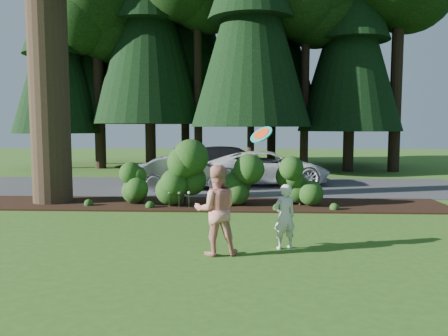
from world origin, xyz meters
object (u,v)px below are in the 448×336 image
(car_white_suv, at_px, (268,168))
(adult, at_px, (216,210))
(car_dark_suv, at_px, (233,163))
(frisbee, at_px, (261,134))
(car_silver_wagon, at_px, (186,172))
(child, at_px, (285,216))

(car_white_suv, relative_size, adult, 2.95)
(car_dark_suv, xyz_separation_m, adult, (-0.02, -11.77, 0.07))
(adult, bearing_deg, frisbee, -168.27)
(car_dark_suv, distance_m, frisbee, 11.58)
(car_silver_wagon, xyz_separation_m, child, (3.11, -8.34, -0.03))
(child, bearing_deg, adult, -3.83)
(car_silver_wagon, relative_size, frisbee, 7.67)
(car_white_suv, bearing_deg, child, 172.31)
(child, relative_size, frisbee, 2.53)
(car_dark_suv, bearing_deg, car_white_suv, -140.00)
(child, relative_size, adult, 0.76)
(car_dark_suv, bearing_deg, frisbee, 177.90)
(car_dark_suv, xyz_separation_m, frisbee, (0.85, -11.44, 1.52))
(car_silver_wagon, height_order, child, car_silver_wagon)
(car_silver_wagon, xyz_separation_m, frisbee, (2.62, -8.49, 1.63))
(child, height_order, adult, adult)
(adult, xyz_separation_m, frisbee, (0.87, 0.33, 1.45))
(child, bearing_deg, car_white_suv, -114.07)
(car_silver_wagon, xyz_separation_m, car_dark_suv, (1.78, 2.96, 0.11))
(car_silver_wagon, bearing_deg, car_dark_suv, -37.84)
(car_dark_suv, relative_size, frisbee, 10.21)
(car_silver_wagon, height_order, car_white_suv, car_white_suv)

